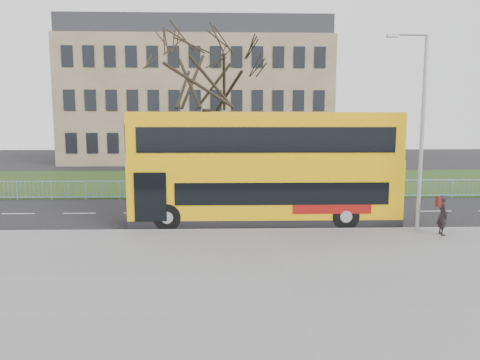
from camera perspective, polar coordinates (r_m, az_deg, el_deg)
name	(u,v)px	position (r m, az deg, el deg)	size (l,w,h in m)	color
ground	(264,223)	(19.16, 3.24, -5.81)	(120.00, 120.00, 0.00)	black
pavement	(284,275)	(12.69, 5.92, -12.42)	(80.00, 10.50, 0.12)	slate
kerb	(267,230)	(17.64, 3.67, -6.72)	(80.00, 0.20, 0.14)	gray
grass_verge	(248,181)	(33.21, 1.12, -0.17)	(80.00, 15.40, 0.08)	#1E3312
guard_railing	(255,189)	(25.52, 1.97, -1.26)	(40.00, 0.12, 1.10)	#77ADD3
bare_tree	(206,93)	(28.70, -4.53, 11.46)	(8.91, 8.91, 12.73)	black
civic_building	(200,104)	(53.76, -5.39, 10.06)	(30.00, 15.00, 14.00)	#79634D
yellow_bus	(264,166)	(18.81, 3.21, 1.91)	(11.48, 2.81, 4.81)	#EDAE09
pedestrian	(443,215)	(18.32, 25.41, -4.25)	(0.57, 0.37, 1.55)	black
street_lamp	(420,125)	(18.22, 22.88, 6.72)	(1.63, 0.18, 7.69)	#9A9BA2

